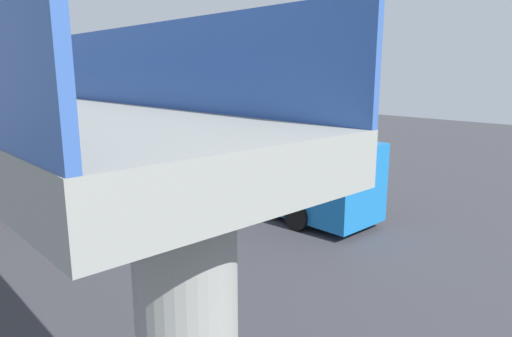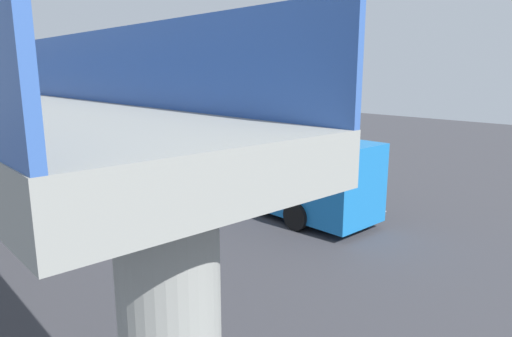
{
  "view_description": "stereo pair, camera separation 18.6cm",
  "coord_description": "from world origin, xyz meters",
  "px_view_note": "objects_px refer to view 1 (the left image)",
  "views": [
    {
      "loc": [
        -14.4,
        13.04,
        5.65
      ],
      "look_at": [
        -0.67,
        0.23,
        1.6
      ],
      "focal_mm": 31.77,
      "sensor_mm": 36.0,
      "label": 1
    },
    {
      "loc": [
        -14.53,
        12.9,
        5.65
      ],
      "look_at": [
        -0.67,
        0.23,
        1.6
      ],
      "focal_mm": 31.77,
      "sensor_mm": 36.0,
      "label": 2
    }
  ],
  "objects_px": {
    "city_bus": "(254,160)",
    "traffic_sign": "(274,140)",
    "parked_van": "(51,178)",
    "bicycle_green": "(108,174)",
    "bicycle_red": "(82,179)",
    "pedestrian": "(139,173)"
  },
  "relations": [
    {
      "from": "city_bus",
      "to": "traffic_sign",
      "type": "relative_size",
      "value": 4.12
    },
    {
      "from": "traffic_sign",
      "to": "city_bus",
      "type": "bearing_deg",
      "value": 125.69
    },
    {
      "from": "parked_van",
      "to": "traffic_sign",
      "type": "distance_m",
      "value": 11.5
    },
    {
      "from": "bicycle_green",
      "to": "bicycle_red",
      "type": "height_order",
      "value": "same"
    },
    {
      "from": "city_bus",
      "to": "bicycle_green",
      "type": "bearing_deg",
      "value": 20.04
    },
    {
      "from": "city_bus",
      "to": "parked_van",
      "type": "relative_size",
      "value": 2.4
    },
    {
      "from": "parked_van",
      "to": "bicycle_green",
      "type": "bearing_deg",
      "value": -56.82
    },
    {
      "from": "bicycle_red",
      "to": "traffic_sign",
      "type": "xyz_separation_m",
      "value": [
        -4.56,
        -9.06,
        1.52
      ]
    },
    {
      "from": "city_bus",
      "to": "bicycle_red",
      "type": "relative_size",
      "value": 6.52
    },
    {
      "from": "pedestrian",
      "to": "traffic_sign",
      "type": "xyz_separation_m",
      "value": [
        -1.85,
        -7.33,
        1.0
      ]
    },
    {
      "from": "parked_van",
      "to": "bicycle_red",
      "type": "distance_m",
      "value": 3.18
    },
    {
      "from": "traffic_sign",
      "to": "bicycle_red",
      "type": "bearing_deg",
      "value": 63.25
    },
    {
      "from": "city_bus",
      "to": "parked_van",
      "type": "distance_m",
      "value": 8.75
    },
    {
      "from": "pedestrian",
      "to": "city_bus",
      "type": "bearing_deg",
      "value": -152.44
    },
    {
      "from": "parked_van",
      "to": "traffic_sign",
      "type": "xyz_separation_m",
      "value": [
        -2.38,
        -11.23,
        0.71
      ]
    },
    {
      "from": "city_bus",
      "to": "traffic_sign",
      "type": "height_order",
      "value": "city_bus"
    },
    {
      "from": "city_bus",
      "to": "traffic_sign",
      "type": "bearing_deg",
      "value": -54.31
    },
    {
      "from": "city_bus",
      "to": "bicycle_red",
      "type": "bearing_deg",
      "value": 29.3
    },
    {
      "from": "parked_van",
      "to": "bicycle_green",
      "type": "relative_size",
      "value": 2.71
    },
    {
      "from": "city_bus",
      "to": "parked_van",
      "type": "xyz_separation_m",
      "value": [
        5.71,
        6.6,
        -0.7
      ]
    },
    {
      "from": "bicycle_red",
      "to": "pedestrian",
      "type": "distance_m",
      "value": 3.26
    },
    {
      "from": "pedestrian",
      "to": "bicycle_green",
      "type": "bearing_deg",
      "value": 4.9
    }
  ]
}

